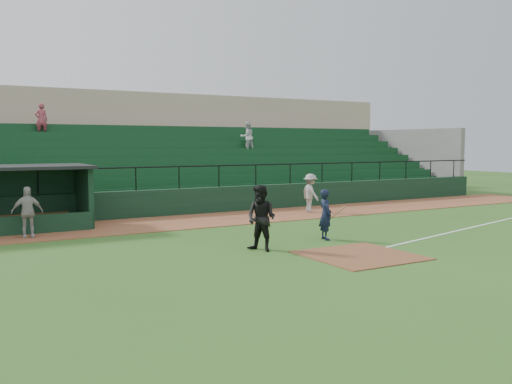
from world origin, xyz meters
TOP-DOWN VIEW (x-y plane):
  - ground at (0.00, 0.00)m, footprint 90.00×90.00m
  - warning_track at (0.00, 8.00)m, footprint 40.00×4.00m
  - home_plate_dirt at (0.00, -1.00)m, footprint 3.00×3.00m
  - foul_line at (8.00, 1.20)m, footprint 17.49×4.44m
  - stadium_structure at (-0.00, 16.46)m, footprint 38.00×13.08m
  - batter_at_plate at (0.79, 1.69)m, footprint 1.06×0.72m
  - umpire at (-2.10, 1.06)m, footprint 1.11×1.21m
  - runner at (4.66, 7.95)m, footprint 0.74×1.20m
  - dugout_player_a at (-7.86, 7.05)m, footprint 1.05×0.50m

SIDE VIEW (x-z plane):
  - ground at x=0.00m, z-range 0.00..0.00m
  - foul_line at x=8.00m, z-range 0.00..0.01m
  - warning_track at x=0.00m, z-range 0.00..0.03m
  - home_plate_dirt at x=0.00m, z-range 0.00..0.03m
  - batter_at_plate at x=0.79m, z-range 0.00..1.71m
  - dugout_player_a at x=-7.86m, z-range 0.03..1.77m
  - runner at x=4.66m, z-range 0.03..1.82m
  - umpire at x=-2.10m, z-range 0.00..2.00m
  - stadium_structure at x=0.00m, z-range -0.90..5.50m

